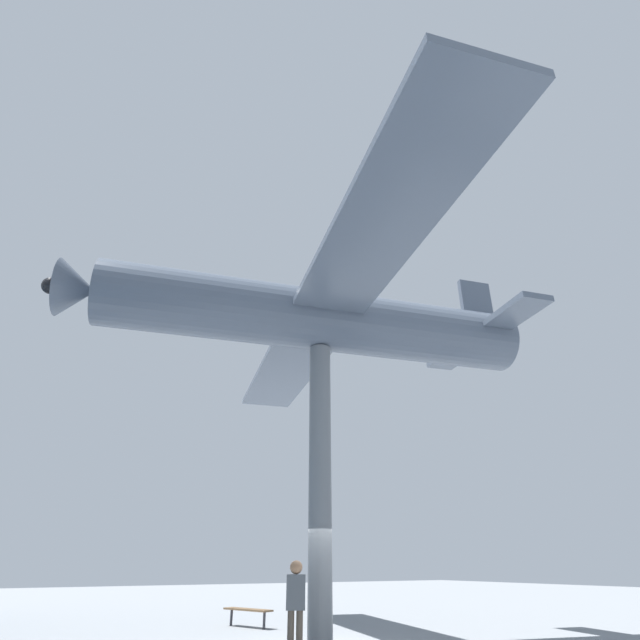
{
  "coord_description": "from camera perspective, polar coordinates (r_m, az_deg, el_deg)",
  "views": [
    {
      "loc": [
        -11.4,
        6.6,
        1.73
      ],
      "look_at": [
        0.0,
        0.0,
        8.19
      ],
      "focal_mm": 28.0,
      "sensor_mm": 36.0,
      "label": 1
    }
  ],
  "objects": [
    {
      "name": "suspended_airplane",
      "position": [
        14.64,
        -0.54,
        0.11
      ],
      "size": [
        17.66,
        13.68,
        3.05
      ],
      "rotation": [
        0.0,
        0.0,
        -0.24
      ],
      "color": "#4C5666",
      "rests_on": "support_pylon_central"
    },
    {
      "name": "support_pylon_central",
      "position": [
        13.31,
        -0.0,
        -17.86
      ],
      "size": [
        0.58,
        0.58,
        7.29
      ],
      "color": "slate",
      "rests_on": "ground_plane"
    },
    {
      "name": "visitor_person",
      "position": [
        12.04,
        -2.81,
        -29.33
      ],
      "size": [
        0.38,
        0.46,
        1.81
      ],
      "rotation": [
        0.0,
        0.0,
        4.24
      ],
      "color": "#4C4238",
      "rests_on": "ground_plane"
    },
    {
      "name": "plaza_bench",
      "position": [
        17.89,
        -8.26,
        -30.04
      ],
      "size": [
        1.86,
        1.01,
        0.5
      ],
      "rotation": [
        0.0,
        0.0,
        0.35
      ],
      "color": "brown",
      "rests_on": "ground_plane"
    }
  ]
}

